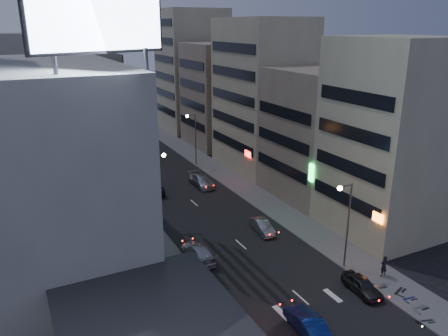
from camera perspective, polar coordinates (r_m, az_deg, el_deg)
ground at (r=34.94m, az=14.05°, el=-19.41°), size 180.00×180.00×0.00m
sidewalk_left at (r=55.60m, az=-13.18°, el=-4.43°), size 4.00×120.00×0.12m
sidewalk_right at (r=60.87m, az=1.55°, el=-1.91°), size 4.00×120.00×0.12m
white_building at (r=42.08m, az=-22.61°, el=0.18°), size 14.00×24.00×18.00m
shophouse_near at (r=47.28m, az=20.69°, el=3.56°), size 10.00×11.00×20.00m
shophouse_mid at (r=56.20m, az=12.31°, el=4.41°), size 11.00×12.00×16.00m
shophouse_far at (r=65.74m, az=5.00°, el=9.40°), size 10.00×14.00×22.00m
far_left_a at (r=66.29m, az=-23.37°, el=7.18°), size 11.00×10.00×20.00m
far_left_b at (r=79.49m, az=-24.23°, el=6.85°), size 12.00×10.00×15.00m
far_right_a at (r=79.27m, az=-0.48°, el=9.52°), size 11.00×12.00×18.00m
far_right_b at (r=91.75m, az=-4.17°, el=12.56°), size 12.00×12.00×24.00m
billboard at (r=30.86m, az=-16.06°, el=18.74°), size 9.52×3.75×6.20m
street_lamp_right_near at (r=39.55m, az=15.59°, el=-5.82°), size 1.60×0.44×8.02m
street_lamp_left at (r=46.99m, az=-8.78°, el=-1.46°), size 1.60×0.44×8.02m
street_lamp_right_far at (r=67.13m, az=-4.05°, el=4.71°), size 1.60×0.44×8.02m
parked_car_right_near at (r=38.78m, az=17.57°, el=-14.38°), size 1.85×4.07×1.36m
parked_car_right_mid at (r=46.88m, az=5.04°, el=-7.60°), size 1.79×4.09×1.31m
parked_car_left at (r=58.09m, az=-9.48°, el=-2.41°), size 3.24×5.95×1.58m
parked_car_right_far at (r=59.67m, az=-2.96°, el=-1.63°), size 2.16×5.31×1.54m
road_car_blue at (r=33.57m, az=10.78°, el=-19.32°), size 2.12×4.71×1.50m
road_car_silver at (r=41.70m, az=-3.42°, el=-10.93°), size 2.08×5.07×1.47m
person at (r=41.27m, az=20.15°, el=-11.91°), size 0.72×0.49×1.92m
scooter_black_a at (r=37.55m, az=25.66°, el=-16.74°), size 1.03×1.72×1.00m
scooter_silver_a at (r=38.85m, az=24.81°, el=-15.20°), size 0.79×1.97×1.18m
scooter_blue at (r=39.61m, az=23.64°, el=-14.47°), size 0.80×1.75×1.03m
scooter_black_b at (r=40.36m, az=22.12°, el=-13.47°), size 1.31×2.08×1.21m
scooter_silver_b at (r=40.22m, az=20.23°, el=-13.38°), size 1.10×2.01×1.17m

